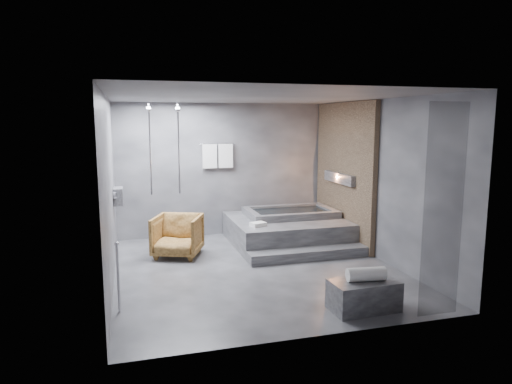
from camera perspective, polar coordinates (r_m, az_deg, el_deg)
name	(u,v)px	position (r m, az deg, el deg)	size (l,w,h in m)	color
room	(274,163)	(7.65, 2.33, 3.65)	(5.00, 5.04, 2.82)	#2F2F32
tub_deck	(286,230)	(9.24, 3.82, -4.79)	(2.20, 2.00, 0.50)	#343437
tub_step	(309,254)	(8.21, 6.58, -7.72)	(2.20, 0.36, 0.18)	#343437
concrete_bench	(364,295)	(6.20, 13.32, -12.45)	(0.87, 0.48, 0.39)	#2E2E30
driftwood_chair	(178,236)	(8.39, -9.78, -5.40)	(0.80, 0.83, 0.75)	#4E3113
rolled_towel	(366,274)	(6.10, 13.62, -9.96)	(0.18, 0.18, 0.50)	white
deck_towel	(258,224)	(8.46, 0.26, -4.05)	(0.27, 0.20, 0.07)	silver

